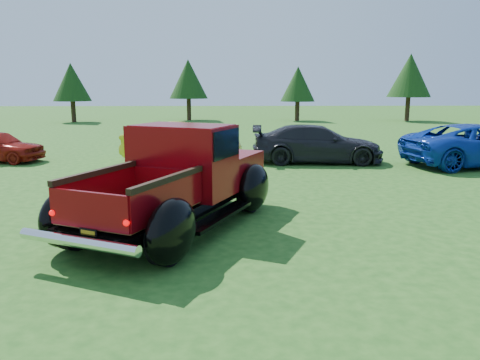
% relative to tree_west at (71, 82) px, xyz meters
% --- Properties ---
extents(ground, '(120.00, 120.00, 0.00)m').
position_rel_tree_west_xyz_m(ground, '(12.00, -29.00, -3.11)').
color(ground, '#1F4E16').
rests_on(ground, ground).
extents(tree_west, '(2.94, 2.94, 4.60)m').
position_rel_tree_west_xyz_m(tree_west, '(0.00, 0.00, 0.00)').
color(tree_west, '#332114').
rests_on(tree_west, ground).
extents(tree_mid_left, '(3.20, 3.20, 5.00)m').
position_rel_tree_west_xyz_m(tree_mid_left, '(9.00, 2.00, 0.27)').
color(tree_mid_left, '#332114').
rests_on(tree_mid_left, ground).
extents(tree_mid_right, '(2.82, 2.82, 4.40)m').
position_rel_tree_west_xyz_m(tree_mid_right, '(18.00, 1.00, -0.14)').
color(tree_mid_right, '#332114').
rests_on(tree_mid_right, ground).
extents(tree_east, '(3.46, 3.46, 5.40)m').
position_rel_tree_west_xyz_m(tree_east, '(27.00, 0.50, 0.55)').
color(tree_east, '#332114').
rests_on(tree_east, ground).
extents(pickup_truck, '(4.31, 5.84, 2.04)m').
position_rel_tree_west_xyz_m(pickup_truck, '(11.31, -28.29, -2.14)').
color(pickup_truck, black).
rests_on(pickup_truck, ground).
extents(show_car_yellow, '(4.57, 2.08, 1.46)m').
position_rel_tree_west_xyz_m(show_car_yellow, '(10.50, -20.12, -2.38)').
color(show_car_yellow, gold).
rests_on(show_car_yellow, ground).
extents(show_car_grey, '(4.95, 2.30, 1.40)m').
position_rel_tree_west_xyz_m(show_car_grey, '(15.56, -20.54, -2.41)').
color(show_car_grey, black).
rests_on(show_car_grey, ground).
extents(show_car_blue, '(5.75, 3.40, 1.50)m').
position_rel_tree_west_xyz_m(show_car_blue, '(21.21, -21.47, -2.36)').
color(show_car_blue, '#0E32A0').
rests_on(show_car_blue, ground).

